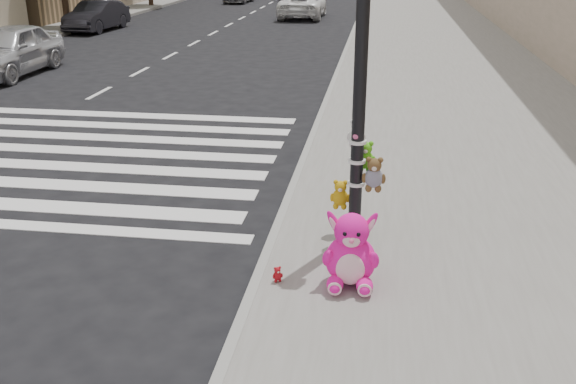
% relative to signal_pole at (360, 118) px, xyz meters
% --- Properties ---
extents(ground, '(120.00, 120.00, 0.00)m').
position_rel_signal_pole_xyz_m(ground, '(-2.62, -1.82, -1.73)').
color(ground, black).
rests_on(ground, ground).
extents(sidewalk_near, '(7.00, 80.00, 0.14)m').
position_rel_signal_pole_xyz_m(sidewalk_near, '(2.38, 8.18, -1.66)').
color(sidewalk_near, slate).
rests_on(sidewalk_near, ground).
extents(curb_edge, '(0.12, 80.00, 0.15)m').
position_rel_signal_pole_xyz_m(curb_edge, '(-1.07, 8.18, -1.66)').
color(curb_edge, gray).
rests_on(curb_edge, ground).
extents(signal_pole, '(0.71, 0.50, 4.00)m').
position_rel_signal_pole_xyz_m(signal_pole, '(0.00, 0.00, 0.00)').
color(signal_pole, black).
rests_on(signal_pole, sidewalk_near).
extents(pink_bunny, '(0.63, 0.67, 0.89)m').
position_rel_signal_pole_xyz_m(pink_bunny, '(-0.01, -1.24, -1.23)').
color(pink_bunny, '#FF15A1').
rests_on(pink_bunny, sidewalk_near).
extents(red_teddy, '(0.16, 0.14, 0.19)m').
position_rel_signal_pole_xyz_m(red_teddy, '(-0.82, -1.32, -1.50)').
color(red_teddy, '#AF111A').
rests_on(red_teddy, sidewalk_near).
extents(car_silver_far, '(1.82, 4.38, 1.48)m').
position_rel_signal_pole_xyz_m(car_silver_far, '(-10.73, 10.18, -0.99)').
color(car_silver_far, silver).
rests_on(car_silver_far, ground).
extents(car_dark_far, '(1.63, 4.04, 1.30)m').
position_rel_signal_pole_xyz_m(car_dark_far, '(-12.42, 20.22, -1.08)').
color(car_dark_far, black).
rests_on(car_dark_far, ground).
extents(car_white_near, '(2.18, 4.70, 1.30)m').
position_rel_signal_pole_xyz_m(car_white_near, '(-3.99, 26.72, -1.08)').
color(car_white_near, white).
rests_on(car_white_near, ground).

